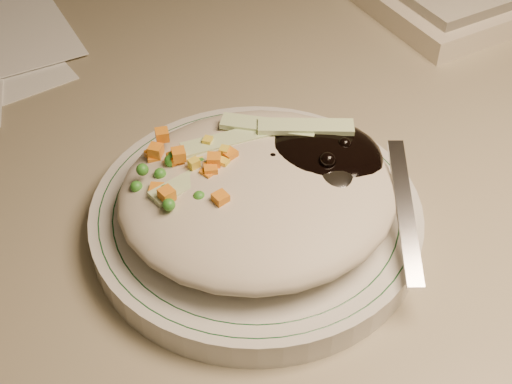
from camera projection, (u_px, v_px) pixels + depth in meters
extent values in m
cube|color=gray|center=(305.00, 90.00, 0.67)|extent=(1.40, 0.70, 0.04)
cylinder|color=silver|center=(256.00, 218.00, 0.51)|extent=(0.24, 0.24, 0.02)
torus|color=#144723|center=(256.00, 208.00, 0.50)|extent=(0.22, 0.22, 0.00)
torus|color=#144723|center=(256.00, 208.00, 0.50)|extent=(0.20, 0.20, 0.00)
ellipsoid|color=#BDB199|center=(258.00, 192.00, 0.49)|extent=(0.19, 0.18, 0.04)
ellipsoid|color=black|center=(314.00, 162.00, 0.50)|extent=(0.10, 0.09, 0.03)
ellipsoid|color=orange|center=(187.00, 183.00, 0.49)|extent=(0.08, 0.08, 0.02)
sphere|color=black|center=(273.00, 161.00, 0.49)|extent=(0.01, 0.01, 0.01)
sphere|color=black|center=(310.00, 148.00, 0.50)|extent=(0.01, 0.01, 0.01)
sphere|color=black|center=(344.00, 144.00, 0.50)|extent=(0.01, 0.01, 0.01)
sphere|color=black|center=(328.00, 141.00, 0.51)|extent=(0.01, 0.01, 0.01)
sphere|color=black|center=(328.00, 161.00, 0.48)|extent=(0.01, 0.01, 0.01)
sphere|color=black|center=(309.00, 155.00, 0.49)|extent=(0.01, 0.01, 0.01)
sphere|color=black|center=(319.00, 142.00, 0.51)|extent=(0.01, 0.01, 0.01)
cube|color=orange|center=(179.00, 155.00, 0.48)|extent=(0.01, 0.01, 0.01)
cube|color=orange|center=(209.00, 183.00, 0.48)|extent=(0.01, 0.01, 0.01)
cube|color=orange|center=(156.00, 151.00, 0.49)|extent=(0.01, 0.01, 0.01)
cube|color=orange|center=(214.00, 160.00, 0.48)|extent=(0.01, 0.01, 0.01)
cube|color=orange|center=(211.00, 171.00, 0.47)|extent=(0.01, 0.01, 0.01)
cube|color=orange|center=(153.00, 156.00, 0.50)|extent=(0.01, 0.01, 0.01)
cube|color=orange|center=(175.00, 159.00, 0.48)|extent=(0.01, 0.01, 0.01)
cube|color=orange|center=(209.00, 175.00, 0.48)|extent=(0.01, 0.01, 0.01)
cube|color=orange|center=(230.00, 156.00, 0.49)|extent=(0.01, 0.01, 0.01)
cube|color=orange|center=(162.00, 135.00, 0.50)|extent=(0.01, 0.01, 0.01)
cube|color=orange|center=(167.00, 194.00, 0.46)|extent=(0.01, 0.01, 0.01)
cube|color=orange|center=(221.00, 199.00, 0.45)|extent=(0.01, 0.01, 0.01)
cube|color=orange|center=(157.00, 191.00, 0.47)|extent=(0.01, 0.01, 0.01)
cube|color=orange|center=(155.00, 160.00, 0.50)|extent=(0.01, 0.01, 0.01)
sphere|color=#388C28|center=(207.00, 167.00, 0.48)|extent=(0.01, 0.01, 0.01)
sphere|color=#388C28|center=(169.00, 205.00, 0.45)|extent=(0.01, 0.01, 0.01)
sphere|color=#388C28|center=(160.00, 174.00, 0.48)|extent=(0.01, 0.01, 0.01)
sphere|color=#388C28|center=(142.00, 170.00, 0.47)|extent=(0.01, 0.01, 0.01)
sphere|color=#388C28|center=(202.00, 164.00, 0.49)|extent=(0.01, 0.01, 0.01)
sphere|color=#388C28|center=(222.00, 196.00, 0.47)|extent=(0.01, 0.01, 0.01)
sphere|color=#388C28|center=(187.00, 179.00, 0.48)|extent=(0.01, 0.01, 0.01)
sphere|color=#388C28|center=(183.00, 200.00, 0.47)|extent=(0.01, 0.01, 0.01)
sphere|color=#388C28|center=(136.00, 187.00, 0.47)|extent=(0.01, 0.01, 0.01)
sphere|color=#388C28|center=(173.00, 157.00, 0.48)|extent=(0.01, 0.01, 0.01)
sphere|color=#388C28|center=(170.00, 161.00, 0.48)|extent=(0.01, 0.01, 0.01)
sphere|color=#388C28|center=(165.00, 191.00, 0.47)|extent=(0.01, 0.01, 0.01)
sphere|color=#388C28|center=(199.00, 197.00, 0.46)|extent=(0.01, 0.01, 0.01)
sphere|color=#388C28|center=(229.00, 144.00, 0.50)|extent=(0.01, 0.01, 0.01)
cube|color=yellow|center=(200.00, 164.00, 0.49)|extent=(0.01, 0.01, 0.01)
cube|color=yellow|center=(224.00, 164.00, 0.48)|extent=(0.01, 0.01, 0.01)
cube|color=yellow|center=(183.00, 164.00, 0.49)|extent=(0.01, 0.01, 0.01)
cube|color=yellow|center=(194.00, 164.00, 0.48)|extent=(0.01, 0.01, 0.01)
cube|color=yellow|center=(188.00, 181.00, 0.48)|extent=(0.01, 0.01, 0.01)
cube|color=yellow|center=(224.00, 152.00, 0.49)|extent=(0.01, 0.01, 0.01)
cube|color=yellow|center=(208.00, 142.00, 0.50)|extent=(0.01, 0.01, 0.01)
cube|color=yellow|center=(202.00, 179.00, 0.48)|extent=(0.01, 0.01, 0.01)
cube|color=#B2D18C|center=(229.00, 140.00, 0.50)|extent=(0.07, 0.02, 0.00)
cube|color=#B2D18C|center=(268.00, 126.00, 0.51)|extent=(0.07, 0.04, 0.00)
cube|color=#B2D18C|center=(196.00, 178.00, 0.48)|extent=(0.07, 0.04, 0.00)
cube|color=#B2D18C|center=(306.00, 127.00, 0.50)|extent=(0.07, 0.03, 0.00)
ellipsoid|color=silver|center=(329.00, 173.00, 0.48)|extent=(0.05, 0.05, 0.01)
cube|color=silver|center=(405.00, 210.00, 0.47)|extent=(0.04, 0.11, 0.03)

